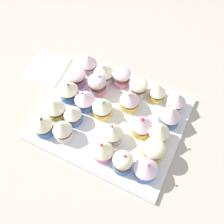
{
  "coord_description": "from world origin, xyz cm",
  "views": [
    {
      "loc": [
        -18.24,
        36.69,
        71.43
      ],
      "look_at": [
        0.0,
        0.0,
        4.2
      ],
      "focal_mm": 41.54,
      "sensor_mm": 36.0,
      "label": 1
    }
  ],
  "objects_px": {
    "cupcake_6": "(170,116)",
    "cupcake_23": "(43,125)",
    "cupcake_12": "(103,106)",
    "cupcake_14": "(68,90)",
    "cupcake_5": "(89,63)",
    "cupcake_10": "(159,133)",
    "cupcake_3": "(122,77)",
    "cupcake_9": "(77,77)",
    "cupcake_19": "(146,169)",
    "napkin": "(47,67)",
    "cupcake_1": "(157,92)",
    "cupcake_18": "(56,108)",
    "cupcake_21": "(103,150)",
    "cupcake_16": "(113,133)",
    "cupcake_22": "(63,130)",
    "cupcake_0": "(176,101)",
    "cupcake_8": "(97,84)",
    "cupcake_20": "(122,162)",
    "cupcake_2": "(138,87)",
    "cupcake_7": "(130,100)",
    "cupcake_11": "(142,126)",
    "cupcake_15": "(154,150)",
    "baking_tray": "(112,118)",
    "cupcake_13": "(85,100)",
    "cupcake_17": "(73,115)"
  },
  "relations": [
    {
      "from": "cupcake_22",
      "to": "cupcake_21",
      "type": "bearing_deg",
      "value": 178.15
    },
    {
      "from": "cupcake_0",
      "to": "cupcake_23",
      "type": "relative_size",
      "value": 0.87
    },
    {
      "from": "cupcake_5",
      "to": "cupcake_10",
      "type": "height_order",
      "value": "same"
    },
    {
      "from": "cupcake_0",
      "to": "cupcake_3",
      "type": "bearing_deg",
      "value": -3.57
    },
    {
      "from": "cupcake_8",
      "to": "napkin",
      "type": "bearing_deg",
      "value": -3.96
    },
    {
      "from": "cupcake_17",
      "to": "cupcake_3",
      "type": "bearing_deg",
      "value": -109.49
    },
    {
      "from": "cupcake_2",
      "to": "cupcake_9",
      "type": "xyz_separation_m",
      "value": [
        0.2,
        0.05,
        0.0
      ]
    },
    {
      "from": "cupcake_12",
      "to": "cupcake_14",
      "type": "bearing_deg",
      "value": -1.0
    },
    {
      "from": "cupcake_9",
      "to": "cupcake_14",
      "type": "relative_size",
      "value": 0.88
    },
    {
      "from": "cupcake_14",
      "to": "napkin",
      "type": "distance_m",
      "value": 0.17
    },
    {
      "from": "cupcake_2",
      "to": "cupcake_14",
      "type": "height_order",
      "value": "cupcake_14"
    },
    {
      "from": "baking_tray",
      "to": "cupcake_12",
      "type": "distance_m",
      "value": 0.05
    },
    {
      "from": "cupcake_20",
      "to": "cupcake_21",
      "type": "xyz_separation_m",
      "value": [
        0.06,
        -0.01,
        -0.0
      ]
    },
    {
      "from": "cupcake_12",
      "to": "cupcake_23",
      "type": "height_order",
      "value": "cupcake_23"
    },
    {
      "from": "cupcake_10",
      "to": "cupcake_18",
      "type": "relative_size",
      "value": 1.01
    },
    {
      "from": "cupcake_6",
      "to": "cupcake_19",
      "type": "xyz_separation_m",
      "value": [
        0.0,
        0.18,
        -0.0
      ]
    },
    {
      "from": "cupcake_14",
      "to": "cupcake_5",
      "type": "bearing_deg",
      "value": -91.72
    },
    {
      "from": "cupcake_0",
      "to": "cupcake_21",
      "type": "bearing_deg",
      "value": 62.59
    },
    {
      "from": "baking_tray",
      "to": "cupcake_19",
      "type": "relative_size",
      "value": 6.34
    },
    {
      "from": "cupcake_10",
      "to": "napkin",
      "type": "distance_m",
      "value": 0.47
    },
    {
      "from": "cupcake_16",
      "to": "napkin",
      "type": "height_order",
      "value": "cupcake_16"
    },
    {
      "from": "cupcake_1",
      "to": "cupcake_7",
      "type": "distance_m",
      "value": 0.1
    },
    {
      "from": "cupcake_19",
      "to": "cupcake_21",
      "type": "xyz_separation_m",
      "value": [
        0.13,
        0.0,
        0.0
      ]
    },
    {
      "from": "cupcake_8",
      "to": "napkin",
      "type": "distance_m",
      "value": 0.22
    },
    {
      "from": "cupcake_7",
      "to": "cupcake_5",
      "type": "bearing_deg",
      "value": -21.27
    },
    {
      "from": "cupcake_10",
      "to": "napkin",
      "type": "height_order",
      "value": "cupcake_10"
    },
    {
      "from": "cupcake_3",
      "to": "cupcake_9",
      "type": "height_order",
      "value": "cupcake_3"
    },
    {
      "from": "cupcake_18",
      "to": "cupcake_20",
      "type": "distance_m",
      "value": 0.26
    },
    {
      "from": "cupcake_6",
      "to": "cupcake_14",
      "type": "relative_size",
      "value": 0.98
    },
    {
      "from": "cupcake_9",
      "to": "cupcake_21",
      "type": "distance_m",
      "value": 0.28
    },
    {
      "from": "cupcake_11",
      "to": "cupcake_22",
      "type": "relative_size",
      "value": 1.04
    },
    {
      "from": "cupcake_11",
      "to": "cupcake_1",
      "type": "bearing_deg",
      "value": -88.49
    },
    {
      "from": "cupcake_10",
      "to": "cupcake_15",
      "type": "height_order",
      "value": "cupcake_10"
    },
    {
      "from": "cupcake_10",
      "to": "cupcake_16",
      "type": "height_order",
      "value": "cupcake_10"
    },
    {
      "from": "cupcake_10",
      "to": "napkin",
      "type": "bearing_deg",
      "value": -11.35
    },
    {
      "from": "cupcake_11",
      "to": "cupcake_13",
      "type": "xyz_separation_m",
      "value": [
        0.19,
        -0.01,
        -0.0
      ]
    },
    {
      "from": "cupcake_14",
      "to": "cupcake_20",
      "type": "bearing_deg",
      "value": 151.35
    },
    {
      "from": "cupcake_9",
      "to": "cupcake_19",
      "type": "xyz_separation_m",
      "value": [
        -0.32,
        0.19,
        0.0
      ]
    },
    {
      "from": "napkin",
      "to": "cupcake_1",
      "type": "bearing_deg",
      "value": -173.75
    },
    {
      "from": "cupcake_10",
      "to": "cupcake_11",
      "type": "xyz_separation_m",
      "value": [
        0.05,
        -0.0,
        -0.0
      ]
    },
    {
      "from": "cupcake_21",
      "to": "cupcake_22",
      "type": "xyz_separation_m",
      "value": [
        0.13,
        -0.0,
        -0.0
      ]
    },
    {
      "from": "cupcake_21",
      "to": "napkin",
      "type": "xyz_separation_m",
      "value": [
        0.34,
        -0.21,
        -0.05
      ]
    },
    {
      "from": "baking_tray",
      "to": "cupcake_13",
      "type": "relative_size",
      "value": 6.32
    },
    {
      "from": "cupcake_3",
      "to": "cupcake_21",
      "type": "distance_m",
      "value": 0.27
    },
    {
      "from": "cupcake_14",
      "to": "napkin",
      "type": "height_order",
      "value": "cupcake_14"
    },
    {
      "from": "cupcake_0",
      "to": "cupcake_12",
      "type": "xyz_separation_m",
      "value": [
        0.2,
        0.12,
        -0.0
      ]
    },
    {
      "from": "cupcake_1",
      "to": "cupcake_18",
      "type": "distance_m",
      "value": 0.32
    },
    {
      "from": "cupcake_23",
      "to": "napkin",
      "type": "distance_m",
      "value": 0.27
    },
    {
      "from": "cupcake_7",
      "to": "cupcake_11",
      "type": "bearing_deg",
      "value": 136.2
    },
    {
      "from": "cupcake_6",
      "to": "cupcake_23",
      "type": "distance_m",
      "value": 0.38
    }
  ]
}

